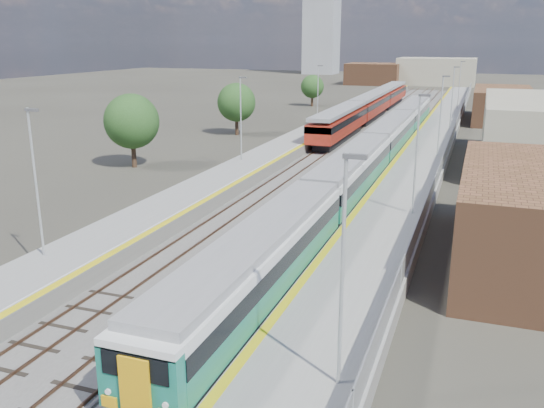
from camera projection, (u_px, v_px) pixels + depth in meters
The scene contains 11 objects.
ground at pixel (381, 148), 64.29m from camera, with size 320.00×320.00×0.00m, color #47443A.
ballast_bed at pixel (365, 143), 67.28m from camera, with size 10.50×155.00×0.06m, color #565451.
tracks at pixel (373, 140), 68.58m from camera, with size 8.96×160.00×0.17m.
platform_right at pixel (432, 142), 64.68m from camera, with size 4.70×155.00×8.52m.
platform_left at pixel (310, 136), 69.36m from camera, with size 4.30×155.00×8.52m.
buildings at pixel (370, 44), 147.41m from camera, with size 72.00×185.50×40.00m.
green_train at pixel (374, 150), 51.27m from camera, with size 2.76×76.89×3.04m.
red_train at pixel (371, 105), 86.12m from camera, with size 2.93×59.46×3.70m.
tree_a at pixel (132, 121), 53.27m from camera, with size 5.10×5.10×6.91m.
tree_b at pixel (236, 102), 71.90m from camera, with size 4.80×4.80×6.51m.
tree_c at pixel (312, 87), 103.65m from camera, with size 4.15×4.15×5.62m.
Camera 1 is at (10.08, -13.92, 11.60)m, focal length 38.00 mm.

